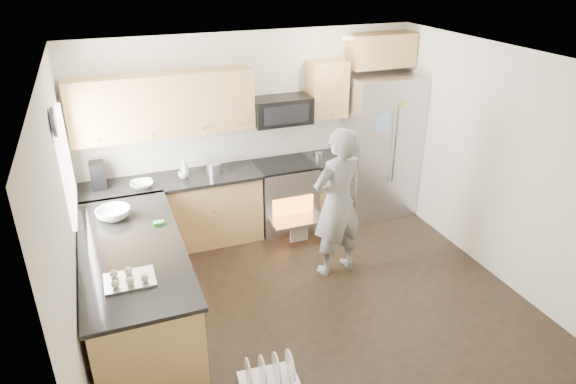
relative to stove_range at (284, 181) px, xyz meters
name	(u,v)px	position (x,y,z in m)	size (l,w,h in m)	color
ground	(308,300)	(-0.35, -1.69, -0.68)	(4.50, 4.50, 0.00)	black
room_shell	(307,158)	(-0.39, -1.68, 1.00)	(4.54, 4.04, 2.62)	silver
back_cabinet_run	(214,169)	(-0.94, 0.05, 0.29)	(4.45, 0.64, 2.50)	tan
peninsula	(137,286)	(-2.10, -1.44, -0.21)	(0.96, 2.36, 1.04)	tan
stove_range	(284,181)	(0.00, 0.00, 0.00)	(0.76, 0.97, 1.79)	#B7B7BC
refrigerator	(379,145)	(1.42, 0.01, 0.32)	(1.00, 0.80, 1.99)	#B7B7BC
person	(337,203)	(0.17, -1.25, 0.22)	(0.65, 0.43, 1.79)	gray
dish_rack	(270,378)	(-1.14, -2.70, -0.59)	(0.55, 0.45, 0.32)	#B7B7BC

